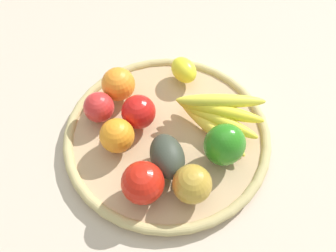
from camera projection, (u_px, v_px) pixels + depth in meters
ground_plane at (168, 139)px, 0.80m from camera, size 2.40×2.40×0.00m
basket at (168, 135)px, 0.79m from camera, size 0.43×0.43×0.03m
orange_0 at (119, 84)px, 0.80m from camera, size 0.07×0.07×0.07m
banana_bunch at (218, 114)px, 0.76m from camera, size 0.16×0.19×0.07m
apple_0 at (193, 184)px, 0.66m from camera, size 0.09×0.09×0.07m
orange_1 at (118, 136)px, 0.73m from camera, size 0.10×0.10×0.07m
apple_1 at (139, 112)px, 0.76m from camera, size 0.09×0.09×0.07m
bell_pepper at (225, 145)px, 0.70m from camera, size 0.09×0.10×0.09m
avocado at (169, 156)px, 0.70m from camera, size 0.11×0.09×0.06m
apple_3 at (100, 107)px, 0.77m from camera, size 0.09×0.09×0.06m
apple_2 at (144, 183)px, 0.66m from camera, size 0.10×0.10×0.08m
lemon_0 at (185, 70)px, 0.84m from camera, size 0.09×0.08×0.05m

